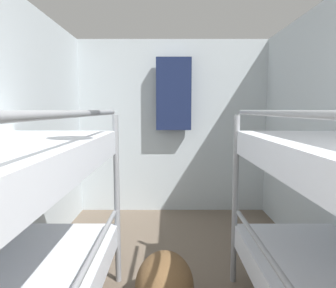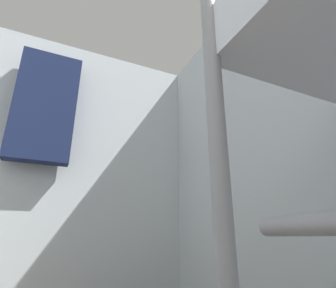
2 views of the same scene
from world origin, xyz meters
name	(u,v)px [view 2 (image 2 of 2)]	position (x,y,z in m)	size (l,w,h in m)	color
wall_back	(35,163)	(0.00, 4.13, 1.12)	(2.56, 0.06, 2.25)	silver
hanging_coat	(46,106)	(0.01, 3.98, 1.55)	(0.44, 0.12, 0.90)	#192347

